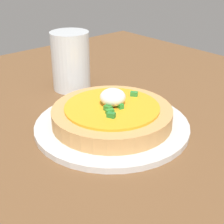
{
  "coord_description": "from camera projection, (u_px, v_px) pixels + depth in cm",
  "views": [
    {
      "loc": [
        -27.21,
        -49.24,
        30.27
      ],
      "look_at": [
        5.28,
        -11.95,
        5.62
      ],
      "focal_mm": 53.44,
      "sensor_mm": 36.0,
      "label": 1
    }
  ],
  "objects": [
    {
      "name": "pizza",
      "position": [
        112.0,
        114.0,
        0.55
      ],
      "size": [
        20.06,
        20.06,
        5.9
      ],
      "color": "tan",
      "rests_on": "plate"
    },
    {
      "name": "plate",
      "position": [
        112.0,
        125.0,
        0.56
      ],
      "size": [
        25.96,
        25.96,
        1.0
      ],
      "primitive_type": "cylinder",
      "color": "silver",
      "rests_on": "dining_table"
    },
    {
      "name": "dining_table",
      "position": [
        49.0,
        119.0,
        0.62
      ],
      "size": [
        112.25,
        80.6,
        2.61
      ],
      "primitive_type": "cube",
      "color": "brown",
      "rests_on": "ground"
    },
    {
      "name": "cup_near",
      "position": [
        71.0,
        64.0,
        0.7
      ],
      "size": [
        8.03,
        8.03,
        12.19
      ],
      "color": "silver",
      "rests_on": "dining_table"
    }
  ]
}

